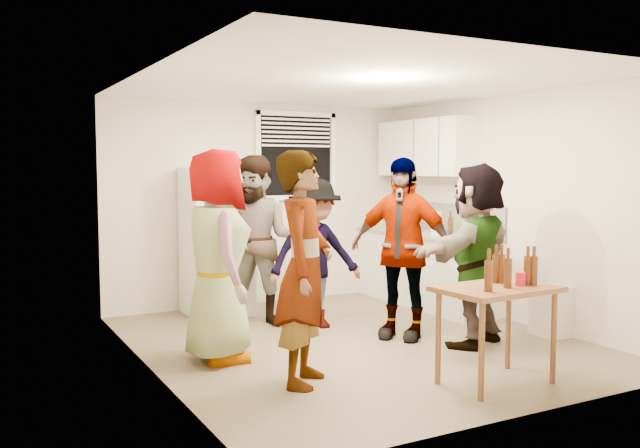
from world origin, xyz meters
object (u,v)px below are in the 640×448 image
blue_cup (445,238)px  guest_back_left (259,325)px  beer_bottle_table (488,292)px  guest_grey (219,360)px  guest_back_right (315,328)px  guest_stripe (304,383)px  trash_bin (554,311)px  red_cup (521,286)px  kettle (411,231)px  guest_black (400,337)px  refrigerator (216,241)px  guest_orange (475,344)px  serving_table (495,383)px  beer_bottle_counter (450,237)px  wine_bottle (390,227)px

blue_cup → guest_back_left: blue_cup is taller
beer_bottle_table → guest_grey: 2.46m
guest_back_right → guest_stripe: bearing=-115.3°
trash_bin → red_cup: red_cup is taller
kettle → guest_black: 2.06m
beer_bottle_table → guest_black: bearing=76.6°
refrigerator → guest_orange: bearing=-55.6°
refrigerator → guest_grey: bearing=-109.4°
serving_table → guest_stripe: (-1.32, 0.72, 0.00)m
blue_cup → guest_back_right: blue_cup is taller
refrigerator → serving_table: refrigerator is taller
guest_back_right → kettle: bearing=26.1°
guest_grey → guest_back_left: guest_back_left is taller
refrigerator → beer_bottle_counter: (2.35, -1.34, 0.05)m
refrigerator → guest_black: refrigerator is taller
serving_table → refrigerator: bearing=106.6°
beer_bottle_counter → guest_back_left: 2.40m
refrigerator → red_cup: bearing=-71.0°
serving_table → red_cup: red_cup is taller
guest_black → serving_table: bearing=-42.6°
blue_cup → red_cup: bearing=-114.6°
kettle → serving_table: 3.41m
kettle → guest_orange: size_ratio=0.14×
wine_bottle → guest_back_left: wine_bottle is taller
guest_grey → beer_bottle_counter: bearing=-73.6°
guest_orange → guest_stripe: bearing=-15.4°
guest_grey → guest_orange: bearing=-98.9°
red_cup → guest_stripe: (-1.51, 0.78, -0.78)m
kettle → guest_orange: (-0.68, -2.00, -0.90)m
refrigerator → wine_bottle: bearing=2.4°
beer_bottle_table → guest_black: 1.91m
guest_black → blue_cup: bearing=83.5°
guest_back_right → guest_black: bearing=-49.2°
trash_bin → beer_bottle_table: bearing=-150.5°
kettle → guest_stripe: (-2.68, -2.28, -0.90)m
trash_bin → red_cup: 1.79m
guest_orange → red_cup: bearing=42.1°
blue_cup → guest_back_right: size_ratio=0.07×
serving_table → beer_bottle_table: bearing=-147.2°
guest_stripe → guest_back_right: (0.95, 1.62, 0.00)m
refrigerator → guest_grey: 2.13m
beer_bottle_table → guest_back_right: beer_bottle_table is taller
refrigerator → red_cup: (1.23, -3.57, -0.07)m
trash_bin → guest_grey: bearing=166.8°
blue_cup → guest_grey: bearing=-171.2°
guest_back_left → beer_bottle_table: bearing=-37.7°
wine_bottle → serving_table: bearing=-111.9°
red_cup → trash_bin: bearing=33.9°
refrigerator → beer_bottle_counter: bearing=-29.6°
guest_back_left → guest_black: size_ratio=1.02×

